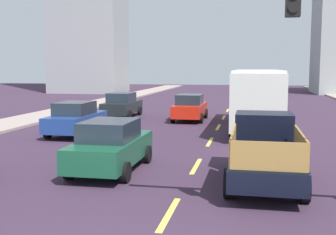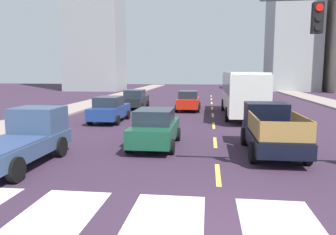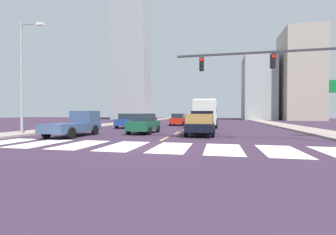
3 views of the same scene
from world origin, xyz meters
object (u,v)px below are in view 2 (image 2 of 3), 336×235
(pickup_stakebed, at_px, (270,130))
(sedan_near_right, at_px, (109,109))
(sedan_near_left, at_px, (135,99))
(city_bus, at_px, (242,90))
(sedan_mid, at_px, (188,101))
(pickup_dark, at_px, (22,139))
(sedan_far, at_px, (155,128))

(pickup_stakebed, distance_m, sedan_near_right, 11.67)
(pickup_stakebed, relative_size, sedan_near_left, 1.18)
(city_bus, bearing_deg, sedan_mid, 143.32)
(sedan_mid, relative_size, sedan_near_left, 1.00)
(sedan_near_right, bearing_deg, sedan_near_left, 87.87)
(sedan_near_right, height_order, sedan_near_left, same)
(pickup_dark, distance_m, sedan_mid, 18.03)
(sedan_far, relative_size, sedan_near_left, 1.00)
(pickup_dark, xyz_separation_m, sedan_near_right, (0.20, 10.17, -0.06))
(city_bus, distance_m, sedan_near_right, 10.02)
(pickup_stakebed, relative_size, sedan_mid, 1.18)
(pickup_dark, bearing_deg, city_bus, 57.86)
(pickup_stakebed, xyz_separation_m, sedan_mid, (-4.36, 14.27, -0.08))
(pickup_dark, bearing_deg, sedan_far, 37.53)
(sedan_mid, bearing_deg, sedan_far, -92.45)
(sedan_mid, bearing_deg, pickup_stakebed, -72.83)
(sedan_mid, height_order, sedan_near_left, same)
(pickup_dark, relative_size, sedan_far, 1.18)
(city_bus, distance_m, sedan_mid, 5.34)
(pickup_stakebed, relative_size, city_bus, 0.48)
(pickup_dark, height_order, city_bus, city_bus)
(pickup_stakebed, height_order, pickup_dark, same)
(pickup_stakebed, distance_m, sedan_mid, 14.92)
(pickup_stakebed, xyz_separation_m, pickup_dark, (-9.43, -3.04, -0.02))
(sedan_mid, bearing_deg, pickup_dark, -106.16)
(city_bus, relative_size, sedan_far, 2.45)
(city_bus, relative_size, sedan_near_right, 2.45)
(sedan_far, height_order, sedan_near_left, same)
(sedan_near_right, bearing_deg, sedan_far, -61.12)
(city_bus, bearing_deg, pickup_dark, -123.84)
(sedan_near_right, bearing_deg, sedan_mid, 53.05)
(sedan_near_right, distance_m, sedan_near_left, 8.11)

